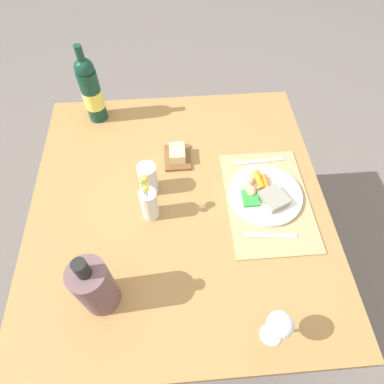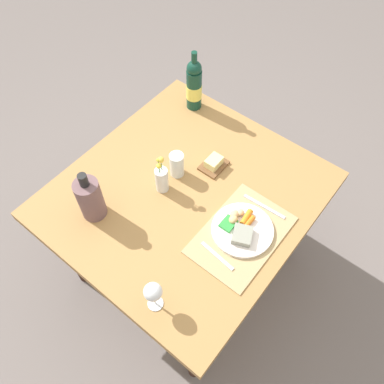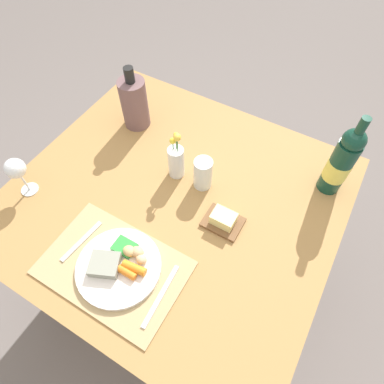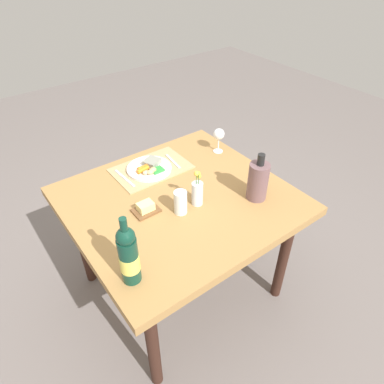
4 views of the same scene
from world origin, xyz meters
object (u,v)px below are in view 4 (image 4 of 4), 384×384
object	(u,v)px
fork	(173,161)
flower_vase	(197,192)
knife	(125,178)
wine_bottle	(129,256)
wine_glass	(219,135)
water_tumbler	(181,204)
butter_dish	(146,208)
dinner_plate	(150,168)
cooler_bottle	(258,181)
dining_table	(179,209)

from	to	relation	value
fork	flower_vase	xyz separation A→B (m)	(0.12, 0.40, 0.07)
knife	wine_bottle	distance (m)	0.73
wine_glass	flower_vase	bearing A→B (deg)	38.26
water_tumbler	butter_dish	world-z (taller)	water_tumbler
dinner_plate	water_tumbler	xyz separation A→B (m)	(0.07, 0.41, 0.04)
dinner_plate	fork	bearing A→B (deg)	177.06
dinner_plate	water_tumbler	world-z (taller)	water_tumbler
knife	flower_vase	world-z (taller)	flower_vase
dinner_plate	knife	distance (m)	0.16
butter_dish	wine_bottle	bearing A→B (deg)	51.44
dinner_plate	cooler_bottle	bearing A→B (deg)	120.35
dining_table	wine_glass	size ratio (longest dim) A/B	7.10
fork	water_tumbler	world-z (taller)	water_tumbler
dining_table	cooler_bottle	distance (m)	0.45
water_tumbler	wine_glass	bearing A→B (deg)	-147.58
water_tumbler	dinner_plate	bearing A→B (deg)	-99.23
wine_glass	wine_bottle	bearing A→B (deg)	30.86
knife	water_tumbler	xyz separation A→B (m)	(-0.09, 0.42, 0.05)
cooler_bottle	wine_glass	size ratio (longest dim) A/B	1.67
wine_bottle	dinner_plate	bearing A→B (deg)	-126.55
wine_bottle	wine_glass	world-z (taller)	wine_bottle
cooler_bottle	water_tumbler	distance (m)	0.42
water_tumbler	flower_vase	size ratio (longest dim) A/B	0.61
water_tumbler	wine_glass	world-z (taller)	wine_glass
cooler_bottle	water_tumbler	bearing A→B (deg)	-19.94
dining_table	water_tumbler	xyz separation A→B (m)	(0.06, 0.10, 0.14)
water_tumbler	butter_dish	xyz separation A→B (m)	(0.14, -0.11, -0.03)
dinner_plate	wine_bottle	xyz separation A→B (m)	(0.47, 0.63, 0.12)
wine_bottle	knife	bearing A→B (deg)	-115.61
knife	cooler_bottle	bearing A→B (deg)	127.43
fork	cooler_bottle	size ratio (longest dim) A/B	0.64
fork	knife	distance (m)	0.32
dinner_plate	flower_vase	distance (m)	0.41
fork	butter_dish	xyz separation A→B (m)	(0.37, 0.30, 0.01)
water_tumbler	wine_bottle	xyz separation A→B (m)	(0.40, 0.22, 0.08)
fork	knife	world-z (taller)	same
butter_dish	knife	bearing A→B (deg)	-98.33
cooler_bottle	butter_dish	size ratio (longest dim) A/B	2.06
fork	cooler_bottle	xyz separation A→B (m)	(-0.16, 0.55, 0.10)
dinner_plate	water_tumbler	bearing A→B (deg)	80.77
dinner_plate	flower_vase	size ratio (longest dim) A/B	1.27
fork	flower_vase	size ratio (longest dim) A/B	0.83
fork	flower_vase	distance (m)	0.42
dining_table	butter_dish	size ratio (longest dim) A/B	8.77
butter_dish	wine_glass	xyz separation A→B (m)	(-0.67, -0.23, 0.10)
dinner_plate	flower_vase	xyz separation A→B (m)	(-0.04, 0.41, 0.05)
knife	flower_vase	size ratio (longest dim) A/B	0.98
flower_vase	water_tumbler	bearing A→B (deg)	1.98
knife	wine_glass	size ratio (longest dim) A/B	1.28
wine_glass	fork	bearing A→B (deg)	-12.28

